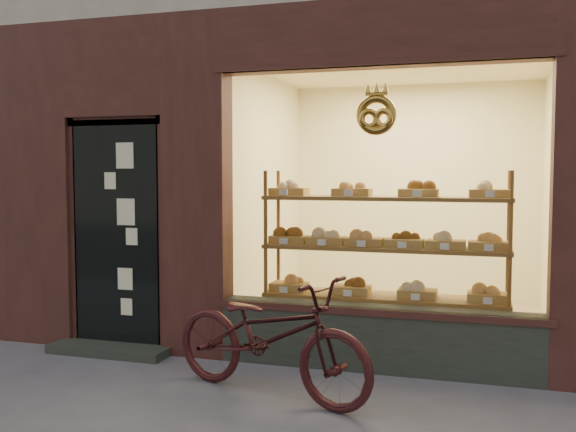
% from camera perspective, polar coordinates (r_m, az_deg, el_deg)
% --- Properties ---
extents(display_shelf, '(2.20, 0.45, 1.70)m').
position_cam_1_polar(display_shelf, '(5.89, 8.55, -4.06)').
color(display_shelf, brown).
rests_on(display_shelf, ground).
extents(bicycle, '(1.86, 1.11, 0.92)m').
position_cam_1_polar(bicycle, '(4.89, -1.66, -10.56)').
color(bicycle, '#361214').
rests_on(bicycle, ground).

